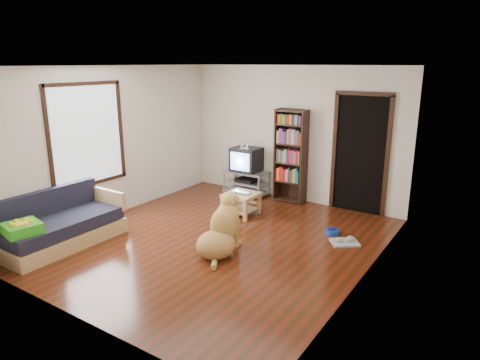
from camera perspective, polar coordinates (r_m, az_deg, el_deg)
The scene contains 18 objects.
ground at distance 6.67m, azimuth -3.07°, elevation -7.99°, with size 5.00×5.00×0.00m, color #501A0D.
ceiling at distance 6.12m, azimuth -3.43°, elevation 14.95°, with size 5.00×5.00×0.00m, color white.
wall_back at distance 8.37m, azimuth 7.04°, elevation 6.06°, with size 4.50×4.50×0.00m, color silver.
wall_front at distance 4.58m, azimuth -22.18°, elevation -2.89°, with size 4.50×4.50×0.00m, color silver.
wall_left at distance 7.80m, azimuth -16.71°, elevation 4.83°, with size 5.00×5.00×0.00m, color silver.
wall_right at distance 5.28m, azimuth 16.79°, elevation -0.04°, with size 5.00×5.00×0.00m, color silver.
green_cushion at distance 6.49m, azimuth -27.06°, elevation -5.75°, with size 0.44×0.44×0.15m, color green.
laptop at distance 7.56m, azimuth 0.03°, elevation -1.76°, with size 0.33×0.21×0.03m, color silver.
dog_bowl at distance 7.02m, azimuth 12.18°, elevation -6.74°, with size 0.22×0.22×0.08m, color #163C9B.
grey_rag at distance 6.72m, azimuth 13.78°, elevation -8.11°, with size 0.40×0.32×0.03m, color gray.
window at distance 7.45m, azimuth -19.68°, elevation 5.66°, with size 0.03×1.46×1.70m.
doorway at distance 7.89m, azimuth 15.75°, elevation 3.68°, with size 1.03×0.05×2.19m.
tv_stand at distance 8.81m, azimuth 0.85°, elevation -0.22°, with size 0.90×0.45×0.50m.
crt_tv at distance 8.72m, azimuth 0.94°, elevation 2.81°, with size 0.55×0.52×0.58m.
bookshelf at distance 8.27m, azimuth 6.80°, elevation 3.83°, with size 0.60×0.30×1.80m.
sofa at distance 6.98m, azimuth -22.68°, elevation -5.83°, with size 0.80×1.80×0.80m.
coffee_table at distance 7.63m, azimuth 0.16°, elevation -2.66°, with size 0.55×0.55×0.40m.
dog at distance 6.16m, azimuth -2.47°, elevation -6.84°, with size 0.57×1.04×0.87m.
Camera 1 is at (3.65, -4.91, 2.65)m, focal length 32.00 mm.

